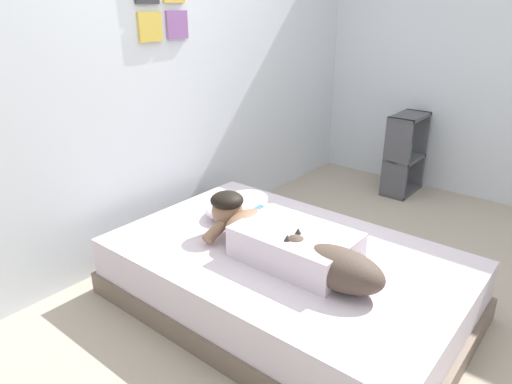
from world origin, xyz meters
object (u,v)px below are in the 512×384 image
(coffee_cup, at_px, (257,211))
(bookshelf, at_px, (404,154))
(person_lying, at_px, (275,235))
(bed, at_px, (285,278))
(cell_phone, at_px, (370,280))
(dog, at_px, (333,266))
(pillow, at_px, (238,204))

(coffee_cup, height_order, bookshelf, bookshelf)
(person_lying, bearing_deg, bookshelf, 3.93)
(coffee_cup, bearing_deg, person_lying, -128.52)
(bed, distance_m, person_lying, 0.30)
(bookshelf, bearing_deg, person_lying, -176.07)
(bed, height_order, bookshelf, bookshelf)
(person_lying, xyz_separation_m, bookshelf, (2.21, 0.15, -0.10))
(person_lying, bearing_deg, cell_phone, -82.87)
(dog, height_order, bookshelf, bookshelf)
(bed, relative_size, bookshelf, 2.70)
(bed, distance_m, dog, 0.49)
(bed, bearing_deg, dog, -108.89)
(pillow, height_order, coffee_cup, pillow)
(bed, relative_size, cell_phone, 14.46)
(coffee_cup, bearing_deg, cell_phone, -103.70)
(person_lying, distance_m, dog, 0.42)
(person_lying, bearing_deg, dog, -100.28)
(person_lying, bearing_deg, pillow, 62.10)
(coffee_cup, distance_m, cell_phone, 0.96)
(bed, bearing_deg, bookshelf, 5.13)
(dog, height_order, coffee_cup, dog)
(bed, xyz_separation_m, coffee_cup, (0.24, 0.41, 0.23))
(dog, height_order, cell_phone, dog)
(pillow, relative_size, bookshelf, 0.69)
(dog, bearing_deg, coffee_cup, 64.77)
(pillow, relative_size, person_lying, 0.57)
(person_lying, relative_size, cell_phone, 6.57)
(dog, bearing_deg, bookshelf, 14.00)
(pillow, xyz_separation_m, person_lying, (-0.28, -0.52, 0.05))
(cell_phone, distance_m, bookshelf, 2.25)
(person_lying, height_order, bookshelf, bookshelf)
(bed, relative_size, pillow, 3.89)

